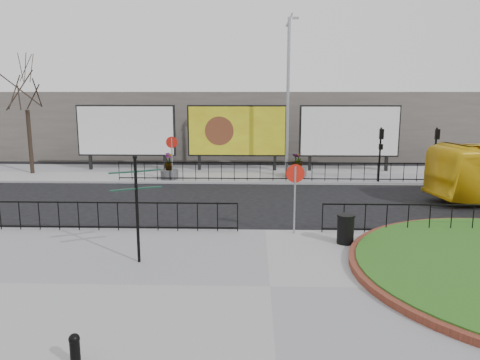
{
  "coord_description": "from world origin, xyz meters",
  "views": [
    {
      "loc": [
        -0.44,
        -16.33,
        5.07
      ],
      "look_at": [
        -0.98,
        1.97,
        1.58
      ],
      "focal_mm": 35.0,
      "sensor_mm": 36.0,
      "label": 1
    }
  ],
  "objects_px": {
    "billboard_mid": "(237,131)",
    "lamp_post": "(288,95)",
    "fingerpost_sign": "(137,198)",
    "litter_bin": "(346,229)",
    "planter_b": "(296,170)",
    "planter_a": "(169,170)",
    "planter_c": "(298,168)",
    "bollard": "(75,348)"
  },
  "relations": [
    {
      "from": "billboard_mid",
      "to": "planter_b",
      "type": "relative_size",
      "value": 4.38
    },
    {
      "from": "lamp_post",
      "to": "planter_c",
      "type": "height_order",
      "value": "lamp_post"
    },
    {
      "from": "lamp_post",
      "to": "fingerpost_sign",
      "type": "bearing_deg",
      "value": -110.32
    },
    {
      "from": "planter_a",
      "to": "planter_c",
      "type": "relative_size",
      "value": 1.08
    },
    {
      "from": "lamp_post",
      "to": "planter_b",
      "type": "bearing_deg",
      "value": -46.74
    },
    {
      "from": "billboard_mid",
      "to": "fingerpost_sign",
      "type": "relative_size",
      "value": 1.95
    },
    {
      "from": "planter_a",
      "to": "planter_c",
      "type": "height_order",
      "value": "planter_a"
    },
    {
      "from": "lamp_post",
      "to": "planter_a",
      "type": "relative_size",
      "value": 6.16
    },
    {
      "from": "planter_a",
      "to": "planter_b",
      "type": "relative_size",
      "value": 1.06
    },
    {
      "from": "lamp_post",
      "to": "litter_bin",
      "type": "height_order",
      "value": "lamp_post"
    },
    {
      "from": "litter_bin",
      "to": "planter_a",
      "type": "distance_m",
      "value": 13.74
    },
    {
      "from": "planter_c",
      "to": "planter_a",
      "type": "bearing_deg",
      "value": -171.03
    },
    {
      "from": "planter_c",
      "to": "bollard",
      "type": "bearing_deg",
      "value": -106.64
    },
    {
      "from": "litter_bin",
      "to": "planter_a",
      "type": "relative_size",
      "value": 0.65
    },
    {
      "from": "bollard",
      "to": "planter_a",
      "type": "height_order",
      "value": "planter_a"
    },
    {
      "from": "lamp_post",
      "to": "planter_b",
      "type": "xyz_separation_m",
      "value": [
        0.49,
        -0.52,
        -4.26
      ]
    },
    {
      "from": "billboard_mid",
      "to": "lamp_post",
      "type": "distance_m",
      "value": 4.23
    },
    {
      "from": "planter_c",
      "to": "fingerpost_sign",
      "type": "bearing_deg",
      "value": -112.71
    },
    {
      "from": "planter_b",
      "to": "planter_c",
      "type": "xyz_separation_m",
      "value": [
        0.2,
        0.52,
        0.03
      ]
    },
    {
      "from": "litter_bin",
      "to": "planter_b",
      "type": "height_order",
      "value": "planter_b"
    },
    {
      "from": "litter_bin",
      "to": "planter_a",
      "type": "height_order",
      "value": "planter_a"
    },
    {
      "from": "fingerpost_sign",
      "to": "planter_c",
      "type": "relative_size",
      "value": 2.29
    },
    {
      "from": "litter_bin",
      "to": "planter_a",
      "type": "xyz_separation_m",
      "value": [
        -7.85,
        11.28,
        0.03
      ]
    },
    {
      "from": "billboard_mid",
      "to": "planter_b",
      "type": "xyz_separation_m",
      "value": [
        3.5,
        -2.5,
        -2.04
      ]
    },
    {
      "from": "litter_bin",
      "to": "planter_b",
      "type": "distance_m",
      "value": 11.94
    },
    {
      "from": "billboard_mid",
      "to": "fingerpost_sign",
      "type": "distance_m",
      "value": 16.48
    },
    {
      "from": "billboard_mid",
      "to": "bollard",
      "type": "relative_size",
      "value": 9.74
    },
    {
      "from": "lamp_post",
      "to": "planter_c",
      "type": "bearing_deg",
      "value": -0.0
    },
    {
      "from": "billboard_mid",
      "to": "planter_c",
      "type": "height_order",
      "value": "billboard_mid"
    },
    {
      "from": "billboard_mid",
      "to": "planter_c",
      "type": "distance_m",
      "value": 4.65
    },
    {
      "from": "fingerpost_sign",
      "to": "billboard_mid",
      "type": "bearing_deg",
      "value": 58.08
    },
    {
      "from": "bollard",
      "to": "planter_b",
      "type": "distance_m",
      "value": 19.95
    },
    {
      "from": "fingerpost_sign",
      "to": "planter_b",
      "type": "height_order",
      "value": "fingerpost_sign"
    },
    {
      "from": "fingerpost_sign",
      "to": "planter_b",
      "type": "xyz_separation_m",
      "value": [
        5.8,
        13.81,
        -1.48
      ]
    },
    {
      "from": "fingerpost_sign",
      "to": "planter_c",
      "type": "bearing_deg",
      "value": 43.4
    },
    {
      "from": "billboard_mid",
      "to": "lamp_post",
      "type": "relative_size",
      "value": 0.67
    },
    {
      "from": "billboard_mid",
      "to": "lamp_post",
      "type": "xyz_separation_m",
      "value": [
        3.01,
        -1.97,
        2.23
      ]
    },
    {
      "from": "litter_bin",
      "to": "planter_b",
      "type": "xyz_separation_m",
      "value": [
        -0.59,
        11.93,
        -0.05
      ]
    },
    {
      "from": "bollard",
      "to": "planter_b",
      "type": "bearing_deg",
      "value": 73.48
    },
    {
      "from": "billboard_mid",
      "to": "bollard",
      "type": "height_order",
      "value": "billboard_mid"
    },
    {
      "from": "fingerpost_sign",
      "to": "litter_bin",
      "type": "height_order",
      "value": "fingerpost_sign"
    },
    {
      "from": "litter_bin",
      "to": "fingerpost_sign",
      "type": "bearing_deg",
      "value": -163.57
    }
  ]
}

